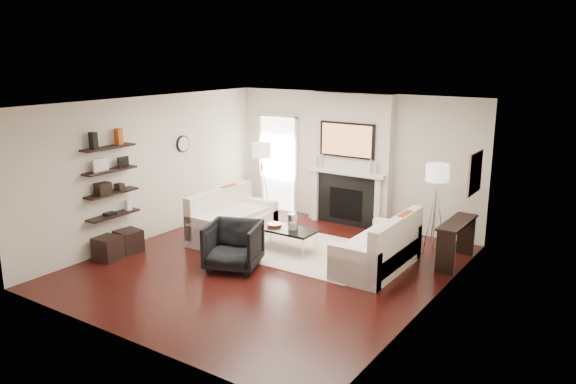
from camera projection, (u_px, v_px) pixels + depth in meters
The scene contains 71 objects.
room_envelope at pixel (267, 187), 9.08m from camera, with size 6.00×6.00×6.00m.
chimney_breast at pixel (350, 160), 11.39m from camera, with size 1.80×0.25×2.70m, color silver.
fireplace_surround at pixel (346, 201), 11.49m from camera, with size 1.30×0.02×1.04m, color black.
firebox at pixel (346, 204), 11.50m from camera, with size 0.75×0.02×0.65m, color black.
mantel_pilaster_l at pixel (315, 195), 11.84m from camera, with size 0.12×0.08×1.10m, color white.
mantel_pilaster_r at pixel (378, 205), 11.07m from camera, with size 0.12×0.08×1.10m, color white.
mantel_shelf at pixel (346, 173), 11.30m from camera, with size 1.70×0.18×0.07m, color white.
tv_body at pixel (347, 140), 11.16m from camera, with size 1.20×0.06×0.70m, color black.
tv_screen at pixel (346, 140), 11.13m from camera, with size 1.10×0.01×0.62m, color #BF723F.
candlestick_l_tall at pixel (322, 161), 11.56m from camera, with size 0.04×0.04×0.30m, color silver.
candlestick_l_short at pixel (317, 161), 11.64m from camera, with size 0.04×0.04×0.24m, color silver.
candlestick_r_tall at pixel (371, 167), 10.97m from camera, with size 0.04×0.04×0.30m, color silver.
candlestick_r_short at pixel (377, 169), 10.90m from camera, with size 0.04×0.04×0.24m, color silver.
hallway_panel at pixel (278, 164), 12.55m from camera, with size 0.90×0.02×2.10m, color white.
door_trim_l at pixel (261, 162), 12.79m from camera, with size 0.06×0.06×2.16m, color white.
door_trim_r at pixel (296, 166), 12.27m from camera, with size 0.06×0.06×2.16m, color white.
door_trim_top at pixel (278, 116), 12.27m from camera, with size 1.02×0.06×0.06m, color white.
rug at pixel (307, 251), 10.08m from camera, with size 2.60×2.00×0.01m, color beige.
loveseat_left_base at pixel (234, 228), 10.75m from camera, with size 0.85×1.80×0.42m, color white.
loveseat_left_back at pixel (220, 209), 10.85m from camera, with size 0.18×1.80×0.80m, color white.
loveseat_left_arm_n at pixel (205, 234), 10.07m from camera, with size 0.85×0.18×0.60m, color white.
loveseat_left_arm_s at pixel (259, 213), 11.38m from camera, with size 0.85×0.18×0.60m, color white.
loveseat_left_cushion at pixel (235, 215), 10.66m from camera, with size 0.63×1.44×0.10m, color white.
pillow_left_orange at pixel (229, 196), 11.05m from camera, with size 0.10×0.42×0.42m, color #A94914.
pillow_left_charcoal at pixel (209, 203), 10.57m from camera, with size 0.10×0.40×0.40m, color black.
loveseat_right_base at pixel (377, 257), 9.22m from camera, with size 0.85×1.80×0.42m, color white.
loveseat_right_back at pixel (396, 242), 8.97m from camera, with size 0.18×1.80×0.80m, color white.
loveseat_right_arm_n at pixel (354, 267), 8.55m from camera, with size 0.85×0.18×0.60m, color white.
loveseat_right_arm_s at pixel (396, 238), 9.85m from camera, with size 0.85×0.18×0.60m, color white.
loveseat_right_cushion at pixel (374, 241), 9.19m from camera, with size 0.63×1.44×0.10m, color white.
pillow_right_orange at pixel (404, 225), 9.16m from camera, with size 0.10×0.42×0.42m, color #A94914.
pillow_right_charcoal at pixel (389, 236), 8.68m from camera, with size 0.10×0.40×0.40m, color black.
coffee_table at pixel (286, 229), 10.02m from camera, with size 1.10×0.55×0.04m, color black.
coffee_leg_nw at pixel (256, 239), 10.16m from camera, with size 0.02×0.02×0.38m, color silver.
coffee_leg_ne at pixel (303, 249), 9.62m from camera, with size 0.02×0.02×0.38m, color silver.
coffee_leg_sw at pixel (270, 233), 10.52m from camera, with size 0.02×0.02×0.38m, color silver.
coffee_leg_se at pixel (316, 242), 9.98m from camera, with size 0.02×0.02×0.38m, color silver.
hurricane_glass at pixel (293, 222), 9.90m from camera, with size 0.18×0.18×0.31m, color white.
hurricane_candle at pixel (293, 226), 9.92m from camera, with size 0.09×0.09×0.14m, color white.
copper_bowl at pixel (274, 225), 10.14m from camera, with size 0.26×0.26×0.04m, color #BF401F.
armchair at pixel (233, 243), 9.20m from camera, with size 0.83×0.78×0.86m, color black.
lamp_left_post at pixel (262, 189), 12.15m from camera, with size 0.02×0.02×1.20m, color silver.
lamp_left_shade at pixel (262, 150), 11.95m from camera, with size 0.40×0.40×0.30m, color white.
lamp_left_leg_a at pixel (266, 190), 12.09m from camera, with size 0.02×0.02×1.25m, color silver.
lamp_left_leg_b at pixel (263, 188), 12.26m from camera, with size 0.02×0.02×1.25m, color silver.
lamp_left_leg_c at pixel (257, 189), 12.11m from camera, with size 0.02×0.02×1.25m, color silver.
lamp_right_post at pixel (434, 219), 9.93m from camera, with size 0.02×0.02×1.20m, color silver.
lamp_right_shade at pixel (438, 173), 9.72m from camera, with size 0.40×0.40×0.30m, color white.
lamp_right_leg_a at pixel (441, 220), 9.87m from camera, with size 0.02×0.02×1.25m, color silver.
lamp_right_leg_b at pixel (433, 218), 10.04m from camera, with size 0.02×0.02×1.25m, color silver.
lamp_right_leg_c at pixel (430, 220), 9.88m from camera, with size 0.02×0.02×1.25m, color silver.
console_top at pixel (458, 222), 9.31m from camera, with size 0.35×1.20×0.04m, color black.
console_leg_n at pixel (445, 253), 8.96m from camera, with size 0.30×0.04×0.71m, color black.
console_leg_s at pixel (466, 235), 9.85m from camera, with size 0.30×0.04×0.71m, color black.
wall_art at pixel (475, 173), 9.21m from camera, with size 0.03×0.70×0.70m, color #9D6C4E.
shelf_bottom at pixel (113, 215), 9.84m from camera, with size 0.25×1.00×0.04m, color black.
shelf_lower at pixel (112, 193), 9.74m from camera, with size 0.25×1.00×0.04m, color black.
shelf_upper at pixel (110, 170), 9.65m from camera, with size 0.25×1.00×0.04m, color black.
shelf_top at pixel (108, 148), 9.55m from camera, with size 0.25×1.00×0.04m, color black.
decor_magfile_a at pixel (93, 140), 9.28m from camera, with size 0.12×0.10×0.28m, color black.
decor_magfile_b at pixel (119, 137), 9.70m from camera, with size 0.12×0.10×0.28m, color #A94914.
decor_frame_a at pixel (101, 165), 9.47m from camera, with size 0.04×0.30×0.22m, color white.
decor_frame_b at pixel (123, 162), 9.86m from camera, with size 0.04×0.22×0.18m, color black.
decor_wine_rack at pixel (103, 188), 9.57m from camera, with size 0.18×0.25×0.20m, color black.
decor_box_small at pixel (120, 187), 9.87m from camera, with size 0.15×0.12×0.12m, color black.
decor_books at pixel (110, 214), 9.77m from camera, with size 0.14×0.20×0.05m, color black.
decor_box_tall at pixel (128, 205), 10.09m from camera, with size 0.10×0.10×0.18m, color white.
clock_rim at pixel (183, 144), 11.19m from camera, with size 0.34×0.34×0.04m, color black.
clock_face at pixel (184, 144), 11.18m from camera, with size 0.29×0.29×0.01m, color white.
ottoman_near at pixel (129, 241), 10.02m from camera, with size 0.40×0.40×0.40m, color black.
ottoman_far at pixel (108, 248), 9.65m from camera, with size 0.40×0.40×0.40m, color black.
Camera 1 is at (5.19, -7.15, 3.48)m, focal length 35.00 mm.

